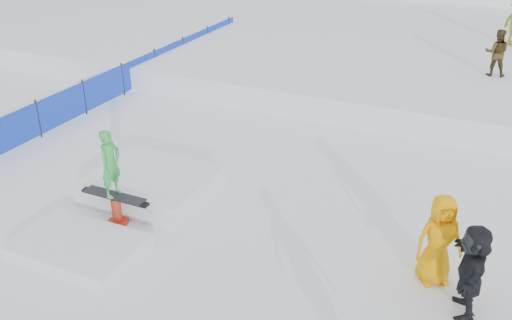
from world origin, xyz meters
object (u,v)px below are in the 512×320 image
at_px(spectator_dark, 471,270).
at_px(jib_rail_feature, 133,198).
at_px(walker_olive, 497,53).
at_px(spectator_yellow, 439,240).
at_px(safety_fence, 123,79).

height_order(spectator_dark, jib_rail_feature, jib_rail_feature).
distance_m(walker_olive, spectator_yellow, 10.43).
bearing_deg(spectator_yellow, spectator_dark, -78.06).
bearing_deg(safety_fence, jib_rail_feature, -51.67).
relative_size(safety_fence, jib_rail_feature, 3.64).
distance_m(spectator_yellow, jib_rail_feature, 6.33).
height_order(safety_fence, jib_rail_feature, jib_rail_feature).
height_order(walker_olive, spectator_dark, walker_olive).
height_order(walker_olive, jib_rail_feature, walker_olive).
distance_m(spectator_dark, jib_rail_feature, 6.93).
bearing_deg(safety_fence, walker_olive, 23.27).
relative_size(safety_fence, spectator_dark, 9.61).
xyz_separation_m(spectator_dark, jib_rail_feature, (-6.90, 0.33, -0.53)).
distance_m(spectator_yellow, spectator_dark, 0.87).
relative_size(safety_fence, walker_olive, 10.73).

